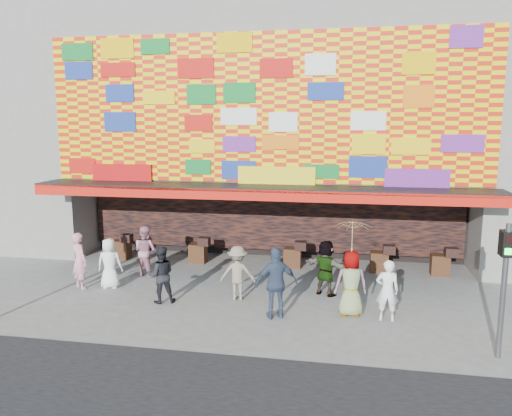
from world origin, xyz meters
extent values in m
plane|color=slate|center=(0.00, 0.00, 0.00)|extent=(90.00, 90.00, 0.00)
cube|color=gray|center=(0.00, 8.00, 6.50)|extent=(15.00, 8.00, 7.00)
cube|color=black|center=(0.00, 9.00, 1.50)|extent=(15.00, 6.00, 3.00)
cube|color=gray|center=(-7.30, 5.00, 1.50)|extent=(0.40, 2.00, 3.00)
cube|color=gray|center=(7.30, 5.00, 1.50)|extent=(0.40, 2.00, 3.00)
cube|color=black|center=(0.00, 3.40, 3.00)|extent=(15.20, 1.60, 0.12)
cube|color=red|center=(0.00, 2.62, 2.85)|extent=(15.20, 0.04, 0.35)
cube|color=#F6DC00|center=(0.00, 3.96, 5.55)|extent=(14.80, 0.08, 4.90)
cube|color=black|center=(0.00, 5.85, 1.55)|extent=(14.00, 0.25, 2.50)
cylinder|color=#59595B|center=(6.20, -1.50, 1.50)|extent=(0.12, 0.12, 3.00)
cube|color=black|center=(6.20, -1.50, 2.55)|extent=(0.22, 0.18, 0.55)
cube|color=black|center=(6.20, -1.59, 2.68)|extent=(0.14, 0.02, 0.14)
cube|color=#19E533|center=(6.20, -1.59, 2.42)|extent=(0.14, 0.02, 0.14)
imported|color=white|center=(-4.35, 1.34, 0.79)|extent=(0.84, 0.61, 1.57)
imported|color=pink|center=(-5.24, 1.13, 0.88)|extent=(0.77, 0.70, 1.77)
imported|color=black|center=(-2.31, 0.41, 0.82)|extent=(0.98, 0.89, 1.64)
imported|color=gray|center=(-0.21, 1.04, 0.79)|extent=(1.10, 0.73, 1.59)
imported|color=#374761|center=(1.09, -0.14, 0.95)|extent=(1.21, 0.86, 1.90)
imported|color=gray|center=(2.29, 1.90, 0.83)|extent=(1.60, 1.14, 1.67)
imported|color=gray|center=(3.01, 0.41, 0.88)|extent=(0.95, 0.72, 1.77)
imported|color=white|center=(3.93, 0.21, 0.81)|extent=(0.60, 0.40, 1.62)
imported|color=#BF7B8B|center=(-3.76, 2.72, 0.85)|extent=(1.00, 0.88, 1.71)
imported|color=#FFDCA0|center=(3.01, 0.41, 2.14)|extent=(1.26, 1.27, 0.88)
cylinder|color=#4C3326|center=(3.01, 0.41, 1.25)|extent=(0.02, 0.02, 1.00)
camera|label=1|loc=(2.82, -12.54, 5.08)|focal=35.00mm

